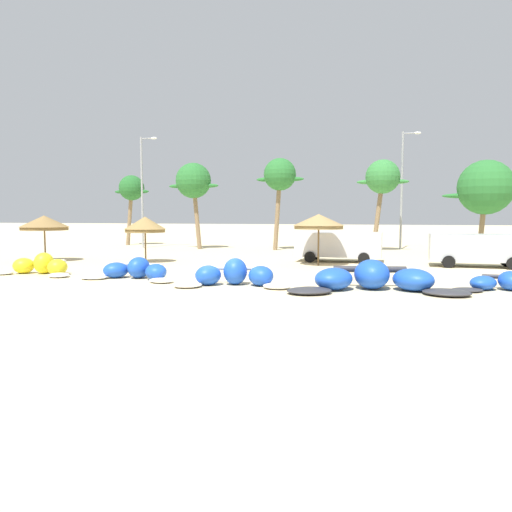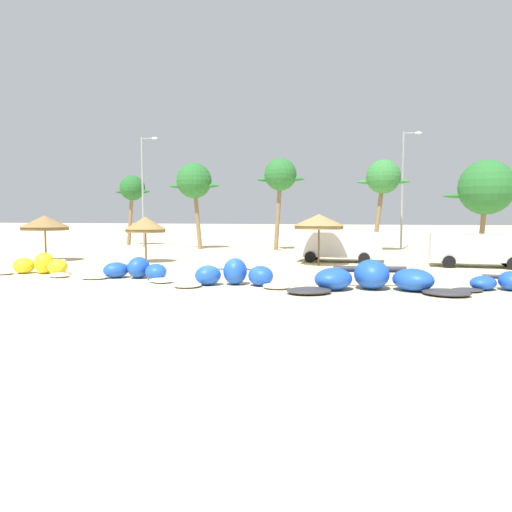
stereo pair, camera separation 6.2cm
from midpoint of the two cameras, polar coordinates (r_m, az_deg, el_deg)
ground_plane at (r=21.36m, az=-4.94°, el=-3.03°), size 260.00×260.00×0.00m
kite_far_left at (r=26.23m, az=-23.87°, el=-1.08°), size 4.60×2.19×1.05m
kite_left at (r=22.93m, az=-13.91°, el=-1.67°), size 4.87×2.38×0.98m
kite_left_of_center at (r=20.19m, az=-2.62°, el=-2.25°), size 4.93×2.69×1.12m
kite_center at (r=19.41m, az=13.39°, el=-2.60°), size 6.90×3.79×1.17m
kite_right_of_center at (r=21.10m, az=27.55°, el=-2.87°), size 4.72×2.25×0.75m
beach_umbrella_near_van at (r=33.42m, az=-23.48°, el=3.57°), size 2.99×2.99×2.88m
beach_umbrella_middle at (r=30.65m, az=-12.85°, el=3.60°), size 2.52×2.52×2.81m
beach_umbrella_near_palms at (r=28.28m, az=7.24°, el=4.01°), size 2.93×2.93×2.96m
parked_van at (r=29.91m, az=24.20°, el=0.90°), size 5.22×2.26×1.84m
parked_car_second at (r=30.81m, az=9.31°, el=1.37°), size 5.23×2.31×1.84m
palm_leftmost at (r=48.76m, az=-14.33°, el=7.53°), size 3.60×2.40×6.70m
palm_left at (r=42.37m, az=-7.33°, el=8.58°), size 4.50×3.00×7.32m
palm_left_of_gap at (r=40.65m, az=2.74°, el=9.28°), size 3.98×2.65×7.55m
palm_center_left at (r=40.59m, az=14.48°, el=8.77°), size 4.06×2.71×7.29m
palm_center_right at (r=38.95m, az=25.13°, el=7.20°), size 5.87×3.91×6.84m
lamppost_west at (r=44.64m, az=-13.05°, el=7.85°), size 1.60×0.24×9.70m
lamppost_west_center at (r=43.07m, az=16.71°, el=7.93°), size 1.52×0.24×9.79m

